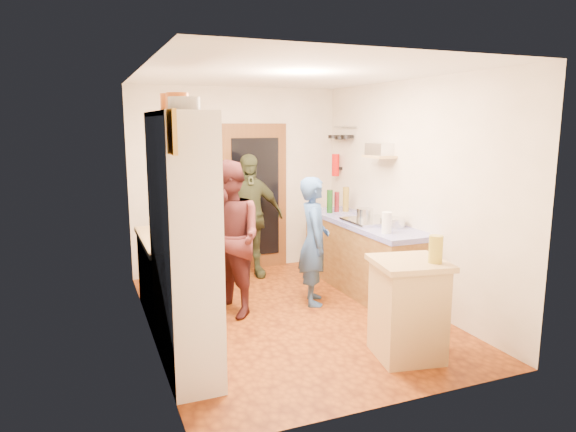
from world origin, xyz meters
TOP-DOWN VIEW (x-y plane):
  - floor at (0.00, 0.00)m, footprint 3.00×4.00m
  - ceiling at (0.00, 0.00)m, footprint 3.00×4.00m
  - wall_back at (0.00, 2.01)m, footprint 3.00×0.02m
  - wall_front at (0.00, -2.01)m, footprint 3.00×0.02m
  - wall_left at (-1.51, 0.00)m, footprint 0.02×4.00m
  - wall_right at (1.51, 0.00)m, footprint 0.02×4.00m
  - door_frame at (0.25, 1.97)m, footprint 0.95×0.06m
  - door_glass at (0.25, 1.94)m, footprint 0.70×0.02m
  - hutch_body at (-1.30, -0.80)m, footprint 0.40×1.20m
  - hutch_top_shelf at (-1.30, -0.80)m, footprint 0.40×1.14m
  - plate_stack at (-1.30, -1.07)m, footprint 0.24×0.24m
  - orange_pot_a at (-1.30, -0.79)m, footprint 0.18×0.18m
  - orange_pot_b at (-1.30, -0.45)m, footprint 0.18×0.18m
  - left_counter_base at (-1.20, 0.45)m, footprint 0.60×1.40m
  - left_counter_top at (-1.20, 0.45)m, footprint 0.64×1.44m
  - toaster at (-1.15, 0.08)m, footprint 0.27×0.19m
  - kettle at (-1.25, 0.22)m, footprint 0.15×0.15m
  - orange_bowl at (-1.12, 0.56)m, footprint 0.22×0.22m
  - chopping_board at (-1.18, 0.96)m, footprint 0.32×0.24m
  - right_counter_base at (1.20, 0.50)m, footprint 0.60×2.20m
  - right_counter_top at (1.20, 0.50)m, footprint 0.62×2.22m
  - hob at (1.20, 0.34)m, footprint 0.55×0.58m
  - pot_on_hob at (1.15, 0.39)m, footprint 0.20×0.20m
  - bottle_a at (1.05, 1.15)m, footprint 0.09×0.09m
  - bottle_b at (1.18, 1.20)m, footprint 0.09×0.09m
  - bottle_c at (1.31, 1.18)m, footprint 0.10×0.10m
  - paper_towel at (1.05, -0.26)m, footprint 0.12×0.12m
  - mixing_bowl at (1.30, 0.00)m, footprint 0.29×0.29m
  - island_base at (0.60, -1.34)m, footprint 0.64×0.64m
  - island_top at (0.60, -1.34)m, footprint 0.72×0.72m
  - cutting_board at (0.56, -1.29)m, footprint 0.39×0.34m
  - oil_jar at (0.75, -1.49)m, footprint 0.14×0.14m
  - pan_rail at (1.46, 1.52)m, footprint 0.02×0.65m
  - pan_hang_a at (1.40, 1.35)m, footprint 0.18×0.18m
  - pan_hang_b at (1.40, 1.55)m, footprint 0.16×0.16m
  - pan_hang_c at (1.40, 1.75)m, footprint 0.17×0.17m
  - wall_shelf at (1.37, 0.45)m, footprint 0.26×0.42m
  - radio at (1.37, 0.45)m, footprint 0.27×0.34m
  - ext_bracket at (1.47, 1.70)m, footprint 0.06×0.10m
  - fire_extinguisher at (1.41, 1.70)m, footprint 0.11×0.11m
  - picture_frame at (-1.48, -1.55)m, footprint 0.03×0.25m
  - person_hob at (0.43, 0.25)m, footprint 0.52×0.63m
  - person_left at (-0.60, 0.33)m, footprint 0.88×1.00m
  - person_back at (0.03, 1.58)m, footprint 1.00×0.43m

SIDE VIEW (x-z plane):
  - floor at x=0.00m, z-range -0.02..0.00m
  - right_counter_base at x=1.20m, z-range 0.00..0.84m
  - left_counter_base at x=-1.20m, z-range 0.00..0.85m
  - island_base at x=0.60m, z-range 0.00..0.86m
  - person_hob at x=0.43m, z-range 0.00..1.50m
  - person_back at x=0.03m, z-range 0.00..1.70m
  - person_left at x=-0.60m, z-range 0.00..1.72m
  - right_counter_top at x=1.20m, z-range 0.84..0.90m
  - left_counter_top at x=-1.20m, z-range 0.85..0.90m
  - island_top at x=0.60m, z-range 0.86..0.91m
  - cutting_board at x=0.56m, z-range 0.89..0.91m
  - chopping_board at x=-1.18m, z-range 0.90..0.92m
  - hob at x=1.20m, z-range 0.90..0.94m
  - orange_bowl at x=-1.12m, z-range 0.90..0.99m
  - mixing_bowl at x=1.30m, z-range 0.90..1.01m
  - kettle at x=-1.25m, z-range 0.90..1.07m
  - toaster at x=-1.15m, z-range 0.90..1.09m
  - pot_on_hob at x=1.15m, z-range 0.94..1.07m
  - paper_towel at x=1.05m, z-range 0.90..1.14m
  - oil_jar at x=0.75m, z-range 0.91..1.15m
  - bottle_b at x=1.18m, z-range 0.90..1.18m
  - door_frame at x=0.25m, z-range 0.00..2.10m
  - door_glass at x=0.25m, z-range 0.20..1.90m
  - bottle_a at x=1.05m, z-range 0.90..1.22m
  - bottle_c at x=1.31m, z-range 0.90..1.24m
  - hutch_body at x=-1.30m, z-range 0.00..2.20m
  - wall_back at x=0.00m, z-range 0.00..2.60m
  - wall_front at x=0.00m, z-range 0.00..2.60m
  - wall_left at x=-1.51m, z-range 0.00..2.60m
  - wall_right at x=1.51m, z-range 0.00..2.60m
  - ext_bracket at x=1.47m, z-range 1.43..1.47m
  - fire_extinguisher at x=1.41m, z-range 1.34..1.66m
  - wall_shelf at x=1.37m, z-range 1.69..1.71m
  - radio at x=1.37m, z-range 1.72..1.86m
  - pan_hang_b at x=1.40m, z-range 1.88..1.92m
  - pan_hang_c at x=1.40m, z-range 1.89..1.93m
  - pan_hang_a at x=1.40m, z-range 1.90..1.94m
  - pan_rail at x=1.46m, z-range 2.04..2.06m
  - picture_frame at x=-1.48m, z-range 1.90..2.20m
  - hutch_top_shelf at x=-1.30m, z-range 2.16..2.20m
  - plate_stack at x=-1.30m, z-range 2.20..2.30m
  - orange_pot_a at x=-1.30m, z-range 2.20..2.35m
  - orange_pot_b at x=-1.30m, z-range 2.20..2.36m
  - ceiling at x=0.00m, z-range 2.60..2.62m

